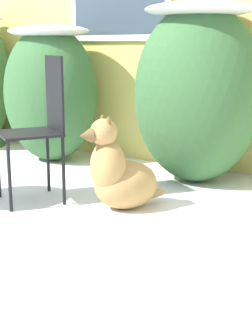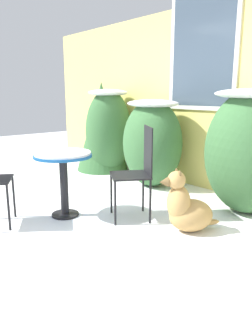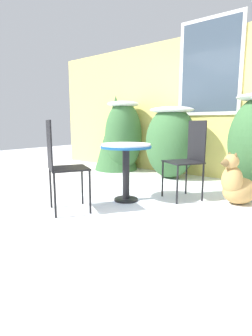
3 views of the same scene
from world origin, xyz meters
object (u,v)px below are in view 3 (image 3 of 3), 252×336
at_px(patio_table, 126,155).
at_px(dog, 237,186).
at_px(patio_chair_far_side, 61,162).
at_px(patio_chair_near_table, 188,156).

distance_m(patio_table, dog, 1.44).
distance_m(patio_chair_far_side, dog, 2.17).
bearing_deg(patio_table, patio_chair_far_side, -111.03).
bearing_deg(dog, patio_chair_far_side, -105.02).
distance_m(patio_chair_near_table, dog, 0.71).
xyz_separation_m(patio_chair_near_table, dog, (0.61, 0.13, -0.34)).
bearing_deg(patio_chair_far_side, dog, -104.87).
height_order(patio_table, patio_chair_near_table, patio_chair_near_table).
bearing_deg(patio_chair_near_table, patio_chair_far_side, -91.01).
bearing_deg(patio_chair_far_side, patio_table, -81.26).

